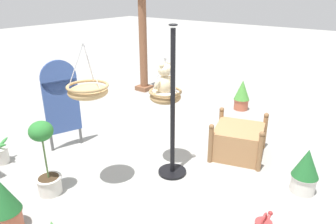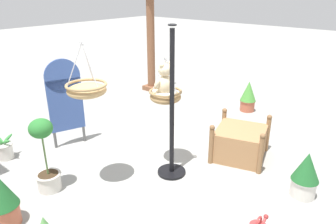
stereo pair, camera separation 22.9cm
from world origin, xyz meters
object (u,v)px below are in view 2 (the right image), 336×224
(hanging_basket_with_teddy, at_px, (166,96))
(greenhouse_pillar_right, at_px, (151,43))
(potted_plant_flowering_red, at_px, (45,157))
(hanging_basket_left_high, at_px, (87,89))
(potted_plant_conical_shrub, at_px, (4,149))
(display_sign_board, at_px, (65,96))
(wooden_planter_box, at_px, (240,142))
(teddy_bear, at_px, (164,81))
(potted_plant_small_succulent, at_px, (1,199))
(display_pole_central, at_px, (172,133))
(potted_plant_fern_front, at_px, (248,96))
(potted_plant_broad_leaf, at_px, (306,174))

(hanging_basket_with_teddy, xyz_separation_m, greenhouse_pillar_right, (2.83, 2.95, 0.12))
(potted_plant_flowering_red, bearing_deg, hanging_basket_left_high, -40.97)
(potted_plant_conical_shrub, distance_m, display_sign_board, 1.34)
(hanging_basket_left_high, xyz_separation_m, wooden_planter_box, (2.13, -1.20, -1.21))
(teddy_bear, distance_m, potted_plant_conical_shrub, 3.00)
(potted_plant_small_succulent, bearing_deg, display_pole_central, -20.57)
(greenhouse_pillar_right, distance_m, potted_plant_conical_shrub, 4.66)
(hanging_basket_with_teddy, bearing_deg, hanging_basket_left_high, 160.48)
(wooden_planter_box, xyz_separation_m, potted_plant_fern_front, (2.07, 0.91, 0.08))
(hanging_basket_with_teddy, bearing_deg, potted_plant_fern_front, 1.94)
(hanging_basket_with_teddy, bearing_deg, potted_plant_flowering_red, 152.94)
(wooden_planter_box, xyz_separation_m, potted_plant_broad_leaf, (-0.42, -1.22, 0.07))
(greenhouse_pillar_right, bearing_deg, potted_plant_small_succulent, -155.43)
(hanging_basket_with_teddy, bearing_deg, potted_plant_small_succulent, 166.21)
(wooden_planter_box, bearing_deg, display_pole_central, 154.32)
(potted_plant_fern_front, distance_m, potted_plant_small_succulent, 5.46)
(potted_plant_fern_front, height_order, potted_plant_broad_leaf, potted_plant_fern_front)
(teddy_bear, relative_size, hanging_basket_left_high, 0.72)
(potted_plant_flowering_red, distance_m, potted_plant_small_succulent, 0.80)
(display_sign_board, bearing_deg, wooden_planter_box, -58.31)
(teddy_bear, distance_m, potted_plant_flowering_red, 2.01)
(hanging_basket_left_high, xyz_separation_m, potted_plant_fern_front, (4.20, -0.29, -1.12))
(hanging_basket_with_teddy, xyz_separation_m, potted_plant_fern_front, (3.08, 0.10, -0.83))
(wooden_planter_box, distance_m, potted_plant_flowering_red, 3.10)
(hanging_basket_left_high, bearing_deg, display_sign_board, 69.97)
(display_pole_central, distance_m, wooden_planter_box, 1.35)
(teddy_bear, distance_m, wooden_planter_box, 1.73)
(teddy_bear, height_order, hanging_basket_left_high, hanging_basket_left_high)
(display_pole_central, bearing_deg, teddy_bear, 61.33)
(display_pole_central, bearing_deg, potted_plant_flowering_red, 143.73)
(greenhouse_pillar_right, relative_size, potted_plant_small_succulent, 3.80)
(greenhouse_pillar_right, relative_size, potted_plant_fern_front, 3.80)
(potted_plant_broad_leaf, bearing_deg, display_sign_board, 107.29)
(potted_plant_broad_leaf, bearing_deg, teddy_bear, 105.93)
(hanging_basket_left_high, relative_size, potted_plant_conical_shrub, 1.74)
(wooden_planter_box, bearing_deg, display_sign_board, 121.69)
(hanging_basket_left_high, height_order, wooden_planter_box, hanging_basket_left_high)
(teddy_bear, relative_size, greenhouse_pillar_right, 0.19)
(hanging_basket_with_teddy, relative_size, potted_plant_flowering_red, 0.65)
(display_pole_central, height_order, potted_plant_broad_leaf, display_pole_central)
(potted_plant_small_succulent, height_order, display_sign_board, display_sign_board)
(teddy_bear, bearing_deg, hanging_basket_with_teddy, -90.00)
(hanging_basket_left_high, bearing_deg, wooden_planter_box, -29.48)
(potted_plant_fern_front, xyz_separation_m, potted_plant_conical_shrub, (-4.71, 2.10, -0.19))
(greenhouse_pillar_right, xyz_separation_m, display_sign_board, (-3.44, -1.14, -0.36))
(hanging_basket_with_teddy, bearing_deg, wooden_planter_box, -38.68)
(display_pole_central, xyz_separation_m, hanging_basket_left_high, (-0.97, 0.65, 0.79))
(greenhouse_pillar_right, xyz_separation_m, wooden_planter_box, (-1.83, -3.76, -1.03))
(potted_plant_small_succulent, relative_size, potted_plant_conical_shrub, 1.72)
(teddy_bear, distance_m, hanging_basket_left_high, 1.19)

